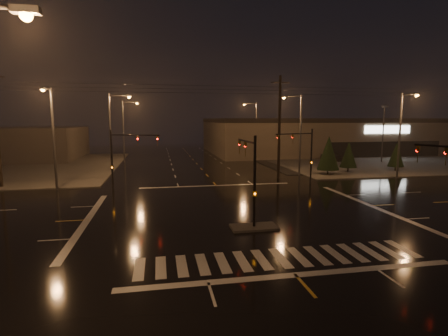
% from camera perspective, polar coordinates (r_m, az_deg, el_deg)
% --- Properties ---
extents(ground, '(140.00, 140.00, 0.00)m').
position_cam_1_polar(ground, '(26.75, 2.61, -7.23)').
color(ground, black).
rests_on(ground, ground).
extents(sidewalk_ne, '(36.00, 36.00, 0.12)m').
position_cam_1_polar(sidewalk_ne, '(66.18, 22.31, 1.32)').
color(sidewalk_ne, '#43413C').
rests_on(sidewalk_ne, ground).
extents(median_island, '(3.00, 1.60, 0.15)m').
position_cam_1_polar(median_island, '(23.01, 4.93, -9.59)').
color(median_island, '#43413C').
rests_on(median_island, ground).
extents(crosswalk, '(15.00, 2.60, 0.01)m').
position_cam_1_polar(crosswalk, '(18.55, 9.21, -14.29)').
color(crosswalk, beige).
rests_on(crosswalk, ground).
extents(stop_bar_near, '(16.00, 0.50, 0.01)m').
position_cam_1_polar(stop_bar_near, '(16.84, 11.62, -16.74)').
color(stop_bar_near, beige).
rests_on(stop_bar_near, ground).
extents(stop_bar_far, '(16.00, 0.50, 0.01)m').
position_cam_1_polar(stop_bar_far, '(37.27, -1.28, -2.88)').
color(stop_bar_far, beige).
rests_on(stop_bar_far, ground).
extents(parking_lot, '(50.00, 24.00, 0.08)m').
position_cam_1_polar(parking_lot, '(67.44, 26.80, 1.15)').
color(parking_lot, black).
rests_on(parking_lot, ground).
extents(retail_building, '(60.20, 28.30, 7.20)m').
position_cam_1_polar(retail_building, '(82.13, 19.33, 5.28)').
color(retail_building, '#695B4B').
rests_on(retail_building, ground).
extents(signal_mast_median, '(0.25, 4.59, 6.00)m').
position_cam_1_polar(signal_mast_median, '(23.07, 4.42, -0.17)').
color(signal_mast_median, black).
rests_on(signal_mast_median, ground).
extents(signal_mast_ne, '(4.84, 1.86, 6.00)m').
position_cam_1_polar(signal_mast_ne, '(38.63, 12.97, 2.97)').
color(signal_mast_ne, black).
rests_on(signal_mast_ne, ground).
extents(signal_mast_nw, '(4.84, 1.86, 6.00)m').
position_cam_1_polar(signal_mast_nw, '(35.57, -16.35, 2.45)').
color(signal_mast_nw, black).
rests_on(signal_mast_nw, ground).
extents(streetlight_1, '(2.77, 0.32, 10.00)m').
position_cam_1_polar(streetlight_1, '(43.45, -17.68, 5.99)').
color(streetlight_1, '#38383A').
rests_on(streetlight_1, ground).
extents(streetlight_2, '(2.77, 0.32, 10.00)m').
position_cam_1_polar(streetlight_2, '(59.36, -15.83, 6.48)').
color(streetlight_2, '#38383A').
rests_on(streetlight_2, ground).
extents(streetlight_3, '(2.77, 0.32, 10.00)m').
position_cam_1_polar(streetlight_3, '(44.57, 12.02, 6.22)').
color(streetlight_3, '#38383A').
rests_on(streetlight_3, ground).
extents(streetlight_4, '(2.77, 0.32, 10.00)m').
position_cam_1_polar(streetlight_4, '(63.49, 5.02, 6.82)').
color(streetlight_4, '#38383A').
rests_on(streetlight_4, ground).
extents(streetlight_5, '(0.32, 2.77, 10.00)m').
position_cam_1_polar(streetlight_5, '(37.68, -26.24, 5.31)').
color(streetlight_5, '#38383A').
rests_on(streetlight_5, ground).
extents(streetlight_6, '(0.32, 2.77, 10.00)m').
position_cam_1_polar(streetlight_6, '(45.84, 27.05, 5.58)').
color(streetlight_6, '#38383A').
rests_on(streetlight_6, ground).
extents(utility_pole_1, '(2.20, 0.32, 12.00)m').
position_cam_1_polar(utility_pole_1, '(41.55, 9.02, 6.64)').
color(utility_pole_1, black).
rests_on(utility_pole_1, ground).
extents(conifer_0, '(2.73, 2.73, 4.96)m').
position_cam_1_polar(conifer_0, '(45.96, 16.70, 2.40)').
color(conifer_0, black).
rests_on(conifer_0, ground).
extents(conifer_1, '(2.18, 2.18, 4.11)m').
position_cam_1_polar(conifer_1, '(49.01, 19.68, 2.09)').
color(conifer_1, black).
rests_on(conifer_1, ground).
extents(conifer_2, '(2.10, 2.10, 3.98)m').
position_cam_1_polar(conifer_2, '(52.36, 26.31, 2.01)').
color(conifer_2, black).
rests_on(conifer_2, ground).
extents(car_parked, '(3.64, 4.85, 1.54)m').
position_cam_1_polar(car_parked, '(61.60, 17.46, 1.76)').
color(car_parked, black).
rests_on(car_parked, ground).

